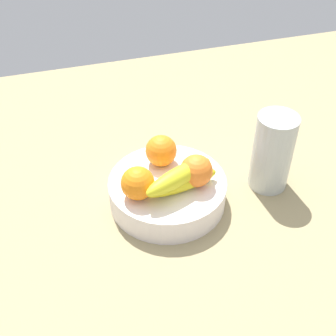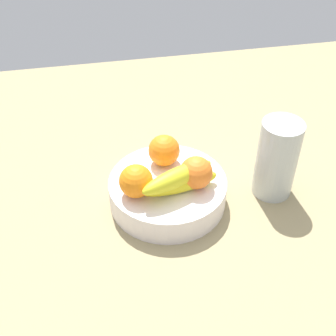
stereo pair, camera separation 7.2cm
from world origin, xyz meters
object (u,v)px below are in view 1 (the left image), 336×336
at_px(fruit_bowl, 168,192).
at_px(thermos_tumbler, 273,152).
at_px(banana_bunch, 180,179).
at_px(orange_front_left, 161,151).
at_px(orange_front_right, 138,183).
at_px(orange_center, 196,171).

distance_m(fruit_bowl, thermos_tumbler, 0.25).
relative_size(fruit_bowl, thermos_tumbler, 1.39).
relative_size(fruit_bowl, banana_bunch, 1.45).
distance_m(orange_front_left, banana_bunch, 0.10).
relative_size(orange_front_right, banana_bunch, 0.40).
bearing_deg(orange_center, orange_front_left, -59.35).
height_order(orange_front_right, orange_center, same).
distance_m(fruit_bowl, orange_front_left, 0.09).
distance_m(orange_front_right, thermos_tumbler, 0.31).
bearing_deg(orange_front_right, orange_front_left, -130.39).
xyz_separation_m(orange_front_left, thermos_tumbler, (-0.24, 0.07, -0.00)).
relative_size(orange_front_left, thermos_tumbler, 0.38).
bearing_deg(thermos_tumbler, orange_center, 4.28).
bearing_deg(orange_front_left, thermos_tumbler, 162.84).
xyz_separation_m(orange_front_right, banana_bunch, (-0.09, 0.01, -0.00)).
bearing_deg(thermos_tumbler, fruit_bowl, -1.59).
height_order(orange_front_left, orange_front_right, same).
bearing_deg(banana_bunch, thermos_tumbler, -173.55).
bearing_deg(orange_center, thermos_tumbler, -175.72).
distance_m(fruit_bowl, orange_center, 0.09).
height_order(fruit_bowl, orange_front_left, orange_front_left).
bearing_deg(fruit_bowl, banana_bunch, 116.04).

